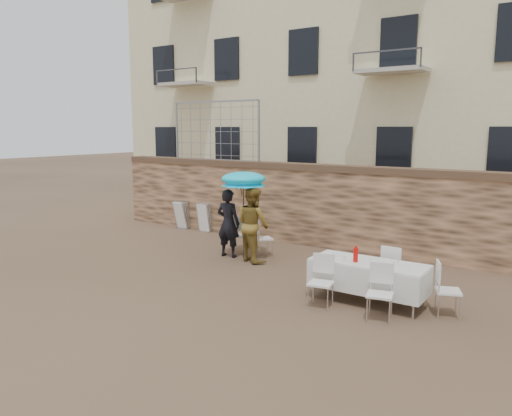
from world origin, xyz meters
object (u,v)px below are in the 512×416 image
Objects in this scene: table_chair_front_right at (380,293)px; table_chair_back at (393,269)px; woman_dress at (253,224)px; man_suit at (228,223)px; couple_chair_left at (241,234)px; banquet_table at (369,264)px; couple_chair_right at (264,237)px; table_chair_front_left at (321,282)px; umbrella at (243,181)px; chair_stack_right at (206,217)px; chair_stack_left at (185,214)px; table_chair_side at (448,289)px; soda_bottle at (356,255)px.

table_chair_front_right is 1.58m from table_chair_back.
table_chair_back is at bearing -165.11° from woman_dress.
man_suit is 0.67m from couple_chair_left.
man_suit is 0.82× the size of banquet_table.
couple_chair_right is 3.81m from table_chair_front_left.
woman_dress is at bearing 115.21° from couple_chair_left.
umbrella reaches higher than table_chair_front_right.
table_chair_front_right is 1.04× the size of chair_stack_right.
banquet_table is 2.19× the size of table_chair_front_right.
table_chair_back is 1.04× the size of chair_stack_left.
banquet_table is 8.23m from chair_stack_left.
table_chair_side is (5.57, -1.66, 0.00)m from couple_chair_left.
man_suit is 1.79× the size of couple_chair_left.
table_chair_back is at bearing -7.31° from umbrella.
banquet_table is at bearing -23.72° from chair_stack_left.
table_chair_back is (4.37, -0.96, 0.00)m from couple_chair_left.
soda_bottle is at bearing 76.93° from table_chair_side.
table_chair_side reaches higher than chair_stack_right.
table_chair_side is at bearing -19.76° from chair_stack_left.
woman_dress is 3.86m from chair_stack_right.
table_chair_front_right is (1.10, 0.00, 0.00)m from table_chair_front_left.
couple_chair_left is (-0.40, 0.45, -1.44)m from umbrella.
table_chair_front_left is at bearing -33.03° from umbrella.
couple_chair_right is 1.04× the size of chair_stack_left.
soda_bottle is at bearing -25.26° from chair_stack_left.
couple_chair_left is (0.00, 0.55, -0.38)m from man_suit.
chair_stack_right is at bearing 151.72° from soda_bottle.
umbrella is 4.04m from table_chair_front_left.
soda_bottle is 0.28× the size of chair_stack_right.
umbrella reaches higher than table_chair_side.
soda_bottle is (3.97, -1.36, 0.05)m from man_suit.
couple_chair_right reaches higher than chair_stack_left.
table_chair_side is at bearing -159.14° from couple_chair_right.
umbrella is 7.84× the size of soda_bottle.
couple_chair_left and table_chair_back have the same top height.
soda_bottle is (3.97, -1.91, 0.43)m from couple_chair_left.
table_chair_front_left is at bearing 91.08° from table_chair_side.
chair_stack_right is at bearing 13.58° from couple_chair_right.
banquet_table is 0.30m from soda_bottle.
umbrella is at bearing 103.10° from couple_chair_left.
man_suit is at bearing -5.50° from table_chair_back.
banquet_table is at bearing -26.52° from chair_stack_right.
couple_chair_left is 1.00× the size of table_chair_back.
umbrella is 4.95m from table_chair_front_right.
umbrella reaches higher than chair_stack_right.
banquet_table is at bearing -167.22° from couple_chair_right.
couple_chair_right is at bearing 127.84° from table_chair_front_left.
table_chair_front_left and table_chair_side have the same top height.
table_chair_front_right is at bearing 100.81° from table_chair_back.
table_chair_front_left is (3.57, -1.96, -0.38)m from man_suit.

